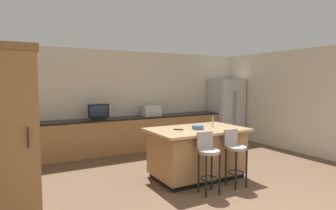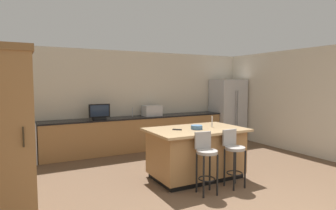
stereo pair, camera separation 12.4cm
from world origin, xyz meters
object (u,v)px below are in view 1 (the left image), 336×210
object	(u,v)px
range_oven	(17,144)
cabinet_tower	(9,140)
bar_stool_left	(208,157)
fruit_bowl	(198,127)
microwave	(151,111)
refrigerator	(226,110)
kitchen_island	(197,152)
tv_remote	(178,129)
tv_monitor	(99,112)
bar_stool_right	(235,153)

from	to	relation	value
range_oven	cabinet_tower	bearing A→B (deg)	-91.88
bar_stool_left	fruit_bowl	xyz separation A→B (m)	(0.25, 0.66, 0.37)
microwave	refrigerator	bearing A→B (deg)	-1.84
kitchen_island	cabinet_tower	size ratio (longest dim) A/B	0.81
kitchen_island	bar_stool_left	bearing A→B (deg)	-111.54
refrigerator	cabinet_tower	size ratio (longest dim) A/B	0.85
bar_stool_left	fruit_bowl	distance (m)	0.80
bar_stool_left	tv_remote	world-z (taller)	bar_stool_left
cabinet_tower	tv_monitor	bearing A→B (deg)	59.64
kitchen_island	cabinet_tower	bearing A→B (deg)	-166.74
microwave	fruit_bowl	world-z (taller)	microwave
tv_remote	cabinet_tower	bearing A→B (deg)	151.29
refrigerator	range_oven	distance (m)	5.83
microwave	tv_remote	distance (m)	2.63
kitchen_island	range_oven	size ratio (longest dim) A/B	1.98
bar_stool_right	tv_monitor	bearing A→B (deg)	114.45
microwave	tv_remote	xyz separation A→B (m)	(-0.67, -2.55, -0.09)
tv_monitor	bar_stool_right	bearing A→B (deg)	-65.18
microwave	tv_monitor	world-z (taller)	tv_monitor
microwave	tv_remote	world-z (taller)	microwave
kitchen_island	tv_monitor	bearing A→B (deg)	115.06
kitchen_island	bar_stool_right	size ratio (longest dim) A/B	1.83
kitchen_island	bar_stool_left	distance (m)	0.79
refrigerator	tv_remote	world-z (taller)	refrigerator
range_oven	tv_remote	xyz separation A→B (m)	(2.57, -2.55, 0.49)
refrigerator	fruit_bowl	distance (m)	3.84
range_oven	tv_monitor	world-z (taller)	tv_monitor
kitchen_island	bar_stool_right	world-z (taller)	bar_stool_right
refrigerator	range_oven	xyz separation A→B (m)	(-5.81, 0.08, -0.49)
cabinet_tower	bar_stool_right	world-z (taller)	cabinet_tower
refrigerator	tv_remote	size ratio (longest dim) A/B	11.14
bar_stool_right	cabinet_tower	bearing A→B (deg)	-179.96
refrigerator	bar_stool_right	bearing A→B (deg)	-128.35
bar_stool_right	fruit_bowl	world-z (taller)	fruit_bowl
kitchen_island	tv_remote	distance (m)	0.61
fruit_bowl	tv_remote	bearing A→B (deg)	165.91
range_oven	tv_remote	bearing A→B (deg)	-44.68
tv_monitor	fruit_bowl	world-z (taller)	tv_monitor
kitchen_island	range_oven	world-z (taller)	kitchen_island
microwave	bar_stool_right	distance (m)	3.30
cabinet_tower	tv_remote	size ratio (longest dim) A/B	13.07
kitchen_island	cabinet_tower	xyz separation A→B (m)	(-3.08, -0.73, 0.67)
range_oven	tv_remote	distance (m)	3.65
cabinet_tower	tv_monitor	size ratio (longest dim) A/B	4.29
bar_stool_right	fruit_bowl	distance (m)	0.82
range_oven	tv_remote	size ratio (longest dim) A/B	5.37
range_oven	bar_stool_right	bearing A→B (deg)	-44.91
bar_stool_left	kitchen_island	bearing A→B (deg)	75.59
refrigerator	bar_stool_right	size ratio (longest dim) A/B	1.92
fruit_bowl	cabinet_tower	bearing A→B (deg)	-167.80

